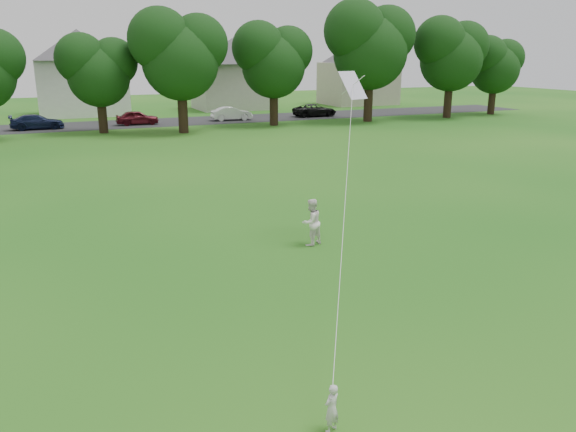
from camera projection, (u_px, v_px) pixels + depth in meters
name	position (u px, v px, depth m)	size (l,w,h in m)	color
ground	(276.00, 356.00, 11.37)	(160.00, 160.00, 0.00)	#145714
street	(93.00, 125.00, 48.44)	(90.00, 7.00, 0.01)	#2D2D30
toddler	(332.00, 408.00, 8.99)	(0.31, 0.20, 0.85)	beige
older_boy	(311.00, 222.00, 17.82)	(0.74, 0.57, 1.52)	white
kite	(346.00, 190.00, 13.28)	(3.24, 4.92, 11.25)	white
tree_row	(178.00, 52.00, 43.18)	(80.21, 7.66, 10.87)	black
parked_cars	(46.00, 121.00, 45.97)	(55.31, 2.14, 1.29)	black
house_row	(43.00, 64.00, 54.59)	(76.36, 13.69, 10.45)	white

